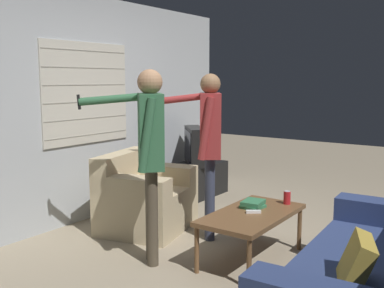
% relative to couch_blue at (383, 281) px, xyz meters
% --- Properties ---
extents(ground_plane, '(16.00, 16.00, 0.00)m').
position_rel_couch_blue_xyz_m(ground_plane, '(0.42, 1.35, -0.32)').
color(ground_plane, gray).
extents(wall_back, '(5.20, 0.08, 2.55)m').
position_rel_couch_blue_xyz_m(wall_back, '(0.43, 3.37, 0.96)').
color(wall_back, '#ADB2B7').
rests_on(wall_back, ground_plane).
extents(couch_blue, '(2.09, 1.05, 0.90)m').
position_rel_couch_blue_xyz_m(couch_blue, '(0.00, 0.00, 0.00)').
color(couch_blue, navy).
rests_on(couch_blue, ground_plane).
extents(armchair_beige, '(1.11, 1.02, 0.82)m').
position_rel_couch_blue_xyz_m(armchair_beige, '(0.60, 2.59, 0.01)').
color(armchair_beige, '#C6B289').
rests_on(armchair_beige, ground_plane).
extents(coffee_table, '(1.08, 0.57, 0.44)m').
position_rel_couch_blue_xyz_m(coffee_table, '(0.49, 1.22, 0.08)').
color(coffee_table, brown).
rests_on(coffee_table, ground_plane).
extents(tv_stand, '(0.96, 0.50, 0.45)m').
position_rel_couch_blue_xyz_m(tv_stand, '(2.04, 2.92, -0.09)').
color(tv_stand, black).
rests_on(tv_stand, ground_plane).
extents(tv, '(0.63, 0.62, 0.51)m').
position_rel_couch_blue_xyz_m(tv, '(2.04, 2.93, 0.39)').
color(tv, black).
rests_on(tv, tv_stand).
extents(person_left_standing, '(0.51, 0.82, 1.70)m').
position_rel_couch_blue_xyz_m(person_left_standing, '(-0.06, 1.93, 0.76)').
color(person_left_standing, '#4C4233').
rests_on(person_left_standing, ground_plane).
extents(person_right_standing, '(0.49, 0.83, 1.67)m').
position_rel_couch_blue_xyz_m(person_right_standing, '(0.76, 1.85, 0.74)').
color(person_right_standing, '#33384C').
rests_on(person_right_standing, ground_plane).
extents(book_stack, '(0.24, 0.20, 0.07)m').
position_rel_couch_blue_xyz_m(book_stack, '(0.63, 1.28, 0.16)').
color(book_stack, '#33754C').
rests_on(book_stack, coffee_table).
extents(soda_can, '(0.07, 0.07, 0.13)m').
position_rel_couch_blue_xyz_m(soda_can, '(0.93, 1.08, 0.19)').
color(soda_can, red).
rests_on(soda_can, coffee_table).
extents(spare_remote, '(0.11, 0.13, 0.02)m').
position_rel_couch_blue_xyz_m(spare_remote, '(0.48, 1.20, 0.14)').
color(spare_remote, white).
rests_on(spare_remote, coffee_table).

